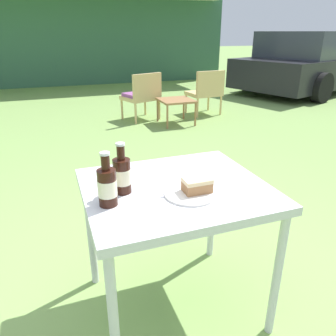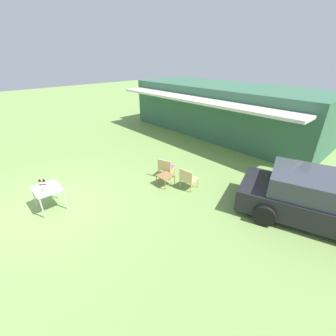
% 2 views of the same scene
% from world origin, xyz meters
% --- Properties ---
extents(ground_plane, '(60.00, 60.00, 0.00)m').
position_xyz_m(ground_plane, '(0.00, 0.00, 0.00)').
color(ground_plane, '#7A9E51').
extents(cabin_building, '(11.05, 5.22, 2.72)m').
position_xyz_m(cabin_building, '(-0.90, 10.14, 1.37)').
color(cabin_building, '#38664C').
rests_on(cabin_building, ground_plane).
extents(parked_car, '(4.69, 3.11, 1.37)m').
position_xyz_m(parked_car, '(5.69, 5.34, 0.66)').
color(parked_car, black).
rests_on(parked_car, ground_plane).
extents(wicker_chair_cushioned, '(0.65, 0.61, 0.76)m').
position_xyz_m(wicker_chair_cushioned, '(0.95, 3.92, 0.42)').
color(wicker_chair_cushioned, tan).
rests_on(wicker_chair_cushioned, ground_plane).
extents(wicker_chair_plain, '(0.58, 0.51, 0.76)m').
position_xyz_m(wicker_chair_plain, '(2.09, 3.89, 0.43)').
color(wicker_chair_plain, tan).
rests_on(wicker_chair_plain, ground_plane).
extents(garden_side_table, '(0.51, 0.52, 0.39)m').
position_xyz_m(garden_side_table, '(1.38, 3.50, 0.34)').
color(garden_side_table, '#996B42').
rests_on(garden_side_table, ground_plane).
extents(patio_table, '(0.83, 0.72, 0.71)m').
position_xyz_m(patio_table, '(0.00, 0.00, 0.63)').
color(patio_table, silver).
rests_on(patio_table, ground_plane).
extents(cake_on_plate, '(0.23, 0.23, 0.07)m').
position_xyz_m(cake_on_plate, '(0.05, -0.10, 0.73)').
color(cake_on_plate, white).
rests_on(cake_on_plate, patio_table).
extents(cola_bottle_near, '(0.08, 0.08, 0.23)m').
position_xyz_m(cola_bottle_near, '(-0.24, 0.02, 0.79)').
color(cola_bottle_near, black).
rests_on(cola_bottle_near, patio_table).
extents(cola_bottle_far, '(0.08, 0.08, 0.23)m').
position_xyz_m(cola_bottle_far, '(-0.32, -0.07, 0.79)').
color(cola_bottle_far, black).
rests_on(cola_bottle_far, patio_table).
extents(fork, '(0.16, 0.02, 0.01)m').
position_xyz_m(fork, '(-0.02, -0.09, 0.71)').
color(fork, silver).
rests_on(fork, patio_table).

